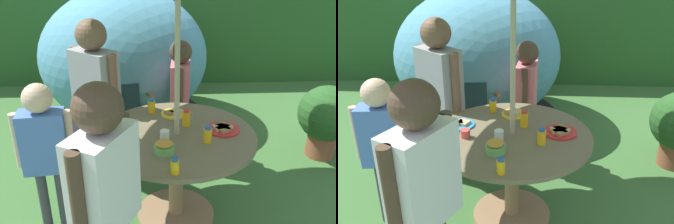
{
  "view_description": "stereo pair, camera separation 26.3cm",
  "coord_description": "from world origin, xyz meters",
  "views": [
    {
      "loc": [
        -0.17,
        -2.25,
        1.91
      ],
      "look_at": [
        -0.05,
        0.14,
        0.82
      ],
      "focal_mm": 38.73,
      "sensor_mm": 36.0,
      "label": 1
    },
    {
      "loc": [
        0.09,
        -2.25,
        1.91
      ],
      "look_at": [
        -0.05,
        0.14,
        0.82
      ],
      "focal_mm": 38.73,
      "sensor_mm": 36.0,
      "label": 2
    }
  ],
  "objects": [
    {
      "name": "ground_plane",
      "position": [
        0.0,
        0.0,
        -0.01
      ],
      "size": [
        10.0,
        10.0,
        0.02
      ],
      "primitive_type": "cube",
      "color": "#3D6B33"
    },
    {
      "name": "hedge_backdrop",
      "position": [
        0.0,
        3.35,
        0.86
      ],
      "size": [
        9.0,
        0.7,
        1.71
      ],
      "primitive_type": "cube",
      "color": "#285623",
      "rests_on": "ground_plane"
    },
    {
      "name": "garden_table",
      "position": [
        0.0,
        0.0,
        0.53
      ],
      "size": [
        1.12,
        1.12,
        0.72
      ],
      "color": "#93704C",
      "rests_on": "ground_plane"
    },
    {
      "name": "wooden_chair",
      "position": [
        -0.53,
        1.08,
        0.54
      ],
      "size": [
        0.68,
        0.67,
        1.0
      ],
      "rotation": [
        0.0,
        0.0,
        0.45
      ],
      "color": "brown",
      "rests_on": "ground_plane"
    },
    {
      "name": "dome_tent",
      "position": [
        -0.48,
        1.83,
        0.76
      ],
      "size": [
        2.08,
        2.08,
        1.53
      ],
      "rotation": [
        0.0,
        0.0,
        -0.08
      ],
      "color": "teal",
      "rests_on": "ground_plane"
    },
    {
      "name": "potted_plant",
      "position": [
        1.51,
        0.82,
        0.43
      ],
      "size": [
        0.54,
        0.54,
        0.73
      ],
      "color": "brown",
      "rests_on": "ground_plane"
    },
    {
      "name": "child_in_pink_shirt",
      "position": [
        0.09,
        0.82,
        0.76
      ],
      "size": [
        0.2,
        0.4,
        1.18
      ],
      "rotation": [
        0.0,
        0.0,
        -1.68
      ],
      "color": "#3F3F47",
      "rests_on": "ground_plane"
    },
    {
      "name": "child_in_grey_shirt",
      "position": [
        -0.62,
        0.52,
        0.91
      ],
      "size": [
        0.42,
        0.39,
        1.43
      ],
      "rotation": [
        0.0,
        0.0,
        -0.69
      ],
      "color": "#3F3F47",
      "rests_on": "ground_plane"
    },
    {
      "name": "child_in_blue_shirt",
      "position": [
        -0.89,
        -0.1,
        0.73
      ],
      "size": [
        0.39,
        0.19,
        1.14
      ],
      "rotation": [
        0.0,
        0.0,
        0.11
      ],
      "color": "#3F3F47",
      "rests_on": "ground_plane"
    },
    {
      "name": "child_in_white_shirt",
      "position": [
        -0.41,
        -0.79,
        0.89
      ],
      "size": [
        0.34,
        0.42,
        1.39
      ],
      "rotation": [
        0.0,
        0.0,
        1.1
      ],
      "color": "brown",
      "rests_on": "ground_plane"
    },
    {
      "name": "snack_bowl",
      "position": [
        -0.1,
        -0.25,
        0.75
      ],
      "size": [
        0.13,
        0.13,
        0.08
      ],
      "color": "#66B259",
      "rests_on": "garden_table"
    },
    {
      "name": "plate_front_edge",
      "position": [
        0.0,
        0.32,
        0.73
      ],
      "size": [
        0.2,
        0.2,
        0.03
      ],
      "color": "yellow",
      "rests_on": "garden_table"
    },
    {
      "name": "plate_back_edge",
      "position": [
        0.34,
        0.04,
        0.73
      ],
      "size": [
        0.24,
        0.24,
        0.03
      ],
      "color": "red",
      "rests_on": "garden_table"
    },
    {
      "name": "plate_mid_left",
      "position": [
        -0.38,
        0.11,
        0.73
      ],
      "size": [
        0.2,
        0.2,
        0.03
      ],
      "color": "#338CD8",
      "rests_on": "garden_table"
    },
    {
      "name": "juice_bottle_near_left",
      "position": [
        -0.17,
        0.37,
        0.77
      ],
      "size": [
        0.06,
        0.06,
        0.11
      ],
      "color": "yellow",
      "rests_on": "garden_table"
    },
    {
      "name": "juice_bottle_near_right",
      "position": [
        0.08,
        0.12,
        0.77
      ],
      "size": [
        0.06,
        0.06,
        0.13
      ],
      "color": "yellow",
      "rests_on": "garden_table"
    },
    {
      "name": "juice_bottle_far_left",
      "position": [
        -0.04,
        -0.49,
        0.76
      ],
      "size": [
        0.05,
        0.05,
        0.1
      ],
      "color": "yellow",
      "rests_on": "garden_table"
    },
    {
      "name": "juice_bottle_far_right",
      "position": [
        0.2,
        -0.13,
        0.77
      ],
      "size": [
        0.06,
        0.06,
        0.11
      ],
      "color": "yellow",
      "rests_on": "garden_table"
    },
    {
      "name": "cup_near",
      "position": [
        -0.09,
        -0.09,
        0.75
      ],
      "size": [
        0.06,
        0.06,
        0.07
      ],
      "primitive_type": "cylinder",
      "color": "white",
      "rests_on": "garden_table"
    },
    {
      "name": "cup_far",
      "position": [
        -0.32,
        -0.06,
        0.74
      ],
      "size": [
        0.07,
        0.07,
        0.06
      ],
      "primitive_type": "cylinder",
      "color": "#E04C47",
      "rests_on": "garden_table"
    }
  ]
}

